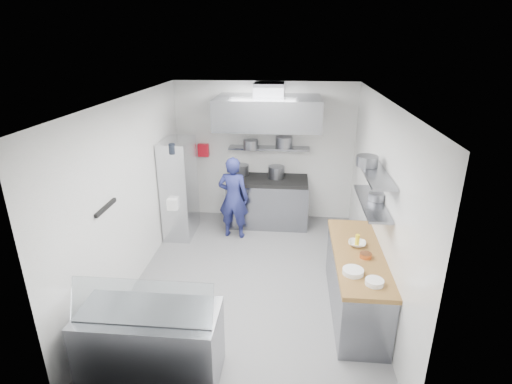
# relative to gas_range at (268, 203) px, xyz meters

# --- Properties ---
(floor) EXTENTS (5.00, 5.00, 0.00)m
(floor) POSITION_rel_gas_range_xyz_m (-0.10, -2.10, -0.45)
(floor) COLOR slate
(floor) RESTS_ON ground
(ceiling) EXTENTS (5.00, 5.00, 0.00)m
(ceiling) POSITION_rel_gas_range_xyz_m (-0.10, -2.10, 2.35)
(ceiling) COLOR silver
(ceiling) RESTS_ON wall_back
(wall_back) EXTENTS (3.60, 2.80, 0.02)m
(wall_back) POSITION_rel_gas_range_xyz_m (-0.10, 0.40, 0.95)
(wall_back) COLOR white
(wall_back) RESTS_ON floor
(wall_front) EXTENTS (3.60, 2.80, 0.02)m
(wall_front) POSITION_rel_gas_range_xyz_m (-0.10, -4.60, 0.95)
(wall_front) COLOR white
(wall_front) RESTS_ON floor
(wall_left) EXTENTS (2.80, 5.00, 0.02)m
(wall_left) POSITION_rel_gas_range_xyz_m (-1.90, -2.10, 0.95)
(wall_left) COLOR white
(wall_left) RESTS_ON floor
(wall_right) EXTENTS (2.80, 5.00, 0.02)m
(wall_right) POSITION_rel_gas_range_xyz_m (1.70, -2.10, 0.95)
(wall_right) COLOR white
(wall_right) RESTS_ON floor
(gas_range) EXTENTS (1.60, 0.80, 0.90)m
(gas_range) POSITION_rel_gas_range_xyz_m (0.00, 0.00, 0.00)
(gas_range) COLOR gray
(gas_range) RESTS_ON floor
(cooktop) EXTENTS (1.57, 0.78, 0.06)m
(cooktop) POSITION_rel_gas_range_xyz_m (0.00, 0.00, 0.48)
(cooktop) COLOR black
(cooktop) RESTS_ON gas_range
(stock_pot_left) EXTENTS (0.31, 0.31, 0.20)m
(stock_pot_left) POSITION_rel_gas_range_xyz_m (-0.56, 0.23, 0.61)
(stock_pot_left) COLOR slate
(stock_pot_left) RESTS_ON cooktop
(stock_pot_mid) EXTENTS (0.32, 0.32, 0.24)m
(stock_pot_mid) POSITION_rel_gas_range_xyz_m (0.16, 0.08, 0.63)
(stock_pot_mid) COLOR slate
(stock_pot_mid) RESTS_ON cooktop
(over_range_shelf) EXTENTS (1.60, 0.30, 0.04)m
(over_range_shelf) POSITION_rel_gas_range_xyz_m (0.00, 0.24, 1.07)
(over_range_shelf) COLOR gray
(over_range_shelf) RESTS_ON wall_back
(shelf_pot_a) EXTENTS (0.28, 0.28, 0.18)m
(shelf_pot_a) POSITION_rel_gas_range_xyz_m (-0.35, 0.07, 1.18)
(shelf_pot_a) COLOR slate
(shelf_pot_a) RESTS_ON over_range_shelf
(shelf_pot_b) EXTENTS (0.33, 0.33, 0.22)m
(shelf_pot_b) POSITION_rel_gas_range_xyz_m (0.29, 0.24, 1.20)
(shelf_pot_b) COLOR slate
(shelf_pot_b) RESTS_ON over_range_shelf
(extractor_hood) EXTENTS (1.90, 1.15, 0.55)m
(extractor_hood) POSITION_rel_gas_range_xyz_m (0.00, -0.18, 1.85)
(extractor_hood) COLOR gray
(extractor_hood) RESTS_ON wall_back
(hood_duct) EXTENTS (0.55, 0.55, 0.24)m
(hood_duct) POSITION_rel_gas_range_xyz_m (0.00, 0.05, 2.23)
(hood_duct) COLOR slate
(hood_duct) RESTS_ON extractor_hood
(red_firebox) EXTENTS (0.22, 0.10, 0.26)m
(red_firebox) POSITION_rel_gas_range_xyz_m (-1.35, 0.34, 0.97)
(red_firebox) COLOR red
(red_firebox) RESTS_ON wall_back
(chef) EXTENTS (0.61, 0.44, 1.57)m
(chef) POSITION_rel_gas_range_xyz_m (-0.60, -0.63, 0.33)
(chef) COLOR navy
(chef) RESTS_ON floor
(wire_rack) EXTENTS (0.50, 0.90, 1.85)m
(wire_rack) POSITION_rel_gas_range_xyz_m (-1.63, -0.58, 0.48)
(wire_rack) COLOR silver
(wire_rack) RESTS_ON floor
(rack_bin_a) EXTENTS (0.18, 0.22, 0.20)m
(rack_bin_a) POSITION_rel_gas_range_xyz_m (-1.63, -1.03, 0.35)
(rack_bin_a) COLOR white
(rack_bin_a) RESTS_ON wire_rack
(rack_bin_b) EXTENTS (0.16, 0.20, 0.18)m
(rack_bin_b) POSITION_rel_gas_range_xyz_m (-1.63, -0.64, 0.85)
(rack_bin_b) COLOR yellow
(rack_bin_b) RESTS_ON wire_rack
(rack_jar) EXTENTS (0.11, 0.11, 0.18)m
(rack_jar) POSITION_rel_gas_range_xyz_m (-1.58, -1.02, 1.35)
(rack_jar) COLOR black
(rack_jar) RESTS_ON wire_rack
(knife_strip) EXTENTS (0.04, 0.55, 0.05)m
(knife_strip) POSITION_rel_gas_range_xyz_m (-1.88, -3.00, 1.10)
(knife_strip) COLOR black
(knife_strip) RESTS_ON wall_left
(prep_counter_base) EXTENTS (0.62, 2.00, 0.84)m
(prep_counter_base) POSITION_rel_gas_range_xyz_m (1.38, -2.70, -0.03)
(prep_counter_base) COLOR gray
(prep_counter_base) RESTS_ON floor
(prep_counter_top) EXTENTS (0.65, 2.04, 0.06)m
(prep_counter_top) POSITION_rel_gas_range_xyz_m (1.38, -2.70, 0.42)
(prep_counter_top) COLOR brown
(prep_counter_top) RESTS_ON prep_counter_base
(plate_stack_a) EXTENTS (0.25, 0.25, 0.06)m
(plate_stack_a) POSITION_rel_gas_range_xyz_m (1.23, -3.22, 0.48)
(plate_stack_a) COLOR white
(plate_stack_a) RESTS_ON prep_counter_top
(plate_stack_b) EXTENTS (0.21, 0.21, 0.06)m
(plate_stack_b) POSITION_rel_gas_range_xyz_m (1.45, -3.43, 0.48)
(plate_stack_b) COLOR white
(plate_stack_b) RESTS_ON prep_counter_top
(copper_pan) EXTENTS (0.15, 0.15, 0.06)m
(copper_pan) POSITION_rel_gas_range_xyz_m (1.45, -2.82, 0.48)
(copper_pan) COLOR #D9753D
(copper_pan) RESTS_ON prep_counter_top
(squeeze_bottle) EXTENTS (0.06, 0.06, 0.18)m
(squeeze_bottle) POSITION_rel_gas_range_xyz_m (1.37, -2.54, 0.54)
(squeeze_bottle) COLOR yellow
(squeeze_bottle) RESTS_ON prep_counter_top
(mixing_bowl) EXTENTS (0.28, 0.28, 0.06)m
(mixing_bowl) POSITION_rel_gas_range_xyz_m (1.38, -2.50, 0.48)
(mixing_bowl) COLOR white
(mixing_bowl) RESTS_ON prep_counter_top
(wall_shelf_lower) EXTENTS (0.30, 1.30, 0.04)m
(wall_shelf_lower) POSITION_rel_gas_range_xyz_m (1.54, -2.40, 1.05)
(wall_shelf_lower) COLOR gray
(wall_shelf_lower) RESTS_ON wall_right
(wall_shelf_upper) EXTENTS (0.30, 1.30, 0.04)m
(wall_shelf_upper) POSITION_rel_gas_range_xyz_m (1.54, -2.40, 1.47)
(wall_shelf_upper) COLOR gray
(wall_shelf_upper) RESTS_ON wall_right
(shelf_pot_c) EXTENTS (0.23, 0.23, 0.10)m
(shelf_pot_c) POSITION_rel_gas_range_xyz_m (1.61, -2.35, 1.12)
(shelf_pot_c) COLOR slate
(shelf_pot_c) RESTS_ON wall_shelf_lower
(shelf_pot_d) EXTENTS (0.29, 0.29, 0.14)m
(shelf_pot_d) POSITION_rel_gas_range_xyz_m (1.47, -2.17, 1.56)
(shelf_pot_d) COLOR slate
(shelf_pot_d) RESTS_ON wall_shelf_upper
(display_case) EXTENTS (1.50, 0.70, 0.85)m
(display_case) POSITION_rel_gas_range_xyz_m (-1.01, -4.10, -0.03)
(display_case) COLOR gray
(display_case) RESTS_ON floor
(display_glass) EXTENTS (1.47, 0.19, 0.42)m
(display_glass) POSITION_rel_gas_range_xyz_m (-1.01, -4.22, 0.62)
(display_glass) COLOR silver
(display_glass) RESTS_ON display_case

